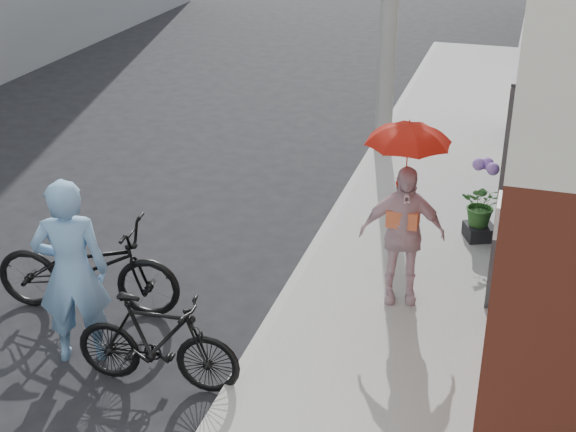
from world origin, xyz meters
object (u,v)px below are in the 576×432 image
at_px(bike_left, 87,267).
at_px(bike_right, 157,342).
at_px(officer, 72,272).
at_px(planter, 479,232).
at_px(kimono_woman, 402,234).

xyz_separation_m(bike_left, bike_right, (1.32, -1.02, -0.06)).
distance_m(officer, planter, 5.21).
relative_size(bike_right, kimono_woman, 1.03).
distance_m(bike_right, kimono_woman, 2.88).
height_order(officer, bike_right, officer).
bearing_deg(bike_right, bike_left, 48.54).
xyz_separation_m(officer, kimono_woman, (2.90, 1.89, -0.07)).
distance_m(officer, bike_left, 0.99).
relative_size(officer, kimono_woman, 1.24).
bearing_deg(officer, planter, -158.10).
bearing_deg(planter, bike_left, -144.71).
bearing_deg(bike_left, bike_right, -136.12).
relative_size(bike_left, kimono_woman, 1.32).
xyz_separation_m(bike_right, kimono_woman, (1.94, 2.08, 0.42)).
bearing_deg(officer, kimono_woman, -170.12).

